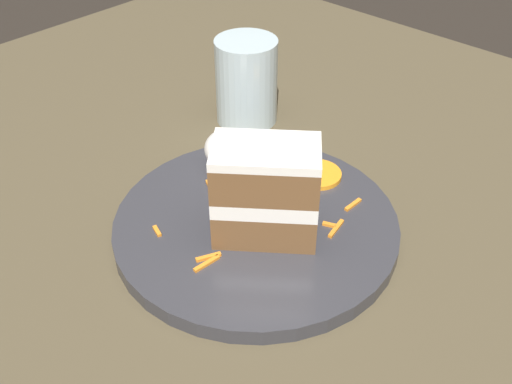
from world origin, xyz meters
name	(u,v)px	position (x,y,z in m)	size (l,w,h in m)	color
ground_plane	(295,240)	(0.00, 0.00, 0.00)	(6.00, 6.00, 0.00)	black
dining_table	(296,230)	(0.00, 0.00, 0.01)	(1.25, 1.04, 0.03)	#4C422D
plate	(256,225)	(-0.02, -0.04, 0.04)	(0.28, 0.28, 0.02)	#333338
cake_slice	(263,190)	(0.00, -0.05, 0.09)	(0.11, 0.11, 0.10)	brown
cream_dollop	(232,150)	(-0.10, 0.01, 0.06)	(0.06, 0.06, 0.04)	white
orange_garnish	(317,174)	(-0.02, 0.06, 0.05)	(0.05, 0.05, 0.01)	orange
carrot_shreds_scatter	(261,227)	(-0.01, -0.05, 0.05)	(0.15, 0.18, 0.00)	orange
drinking_glass	(246,87)	(-0.18, 0.11, 0.07)	(0.08, 0.08, 0.11)	silver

